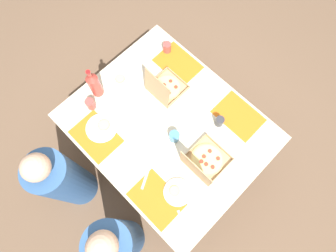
{
  "coord_description": "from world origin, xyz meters",
  "views": [
    {
      "loc": [
        -0.51,
        0.51,
        2.82
      ],
      "look_at": [
        0.0,
        0.0,
        0.73
      ],
      "focal_mm": 30.86,
      "sensor_mm": 36.0,
      "label": 1
    }
  ],
  "objects_px": {
    "cup_clear_left": "(174,136)",
    "diner_right_seat": "(64,180)",
    "pizza_box_center": "(165,88)",
    "plate_near_right": "(102,128)",
    "plate_far_right": "(132,118)",
    "diner_left_seat": "(118,242)",
    "soda_bottle": "(94,84)",
    "cup_dark": "(219,121)",
    "cup_red": "(167,47)",
    "plate_far_left": "(177,192)",
    "plate_middle": "(118,78)",
    "pizza_box_edge_far": "(205,162)",
    "cup_spare": "(90,104)"
  },
  "relations": [
    {
      "from": "plate_middle",
      "to": "cup_red",
      "type": "xyz_separation_m",
      "value": [
        -0.09,
        -0.47,
        0.04
      ]
    },
    {
      "from": "cup_clear_left",
      "to": "diner_left_seat",
      "type": "height_order",
      "value": "diner_left_seat"
    },
    {
      "from": "plate_near_right",
      "to": "plate_far_right",
      "type": "height_order",
      "value": "plate_near_right"
    },
    {
      "from": "cup_red",
      "to": "cup_clear_left",
      "type": "bearing_deg",
      "value": 138.98
    },
    {
      "from": "plate_middle",
      "to": "diner_left_seat",
      "type": "height_order",
      "value": "diner_left_seat"
    },
    {
      "from": "soda_bottle",
      "to": "cup_spare",
      "type": "bearing_deg",
      "value": 117.62
    },
    {
      "from": "pizza_box_center",
      "to": "plate_near_right",
      "type": "distance_m",
      "value": 0.58
    },
    {
      "from": "pizza_box_edge_far",
      "to": "diner_left_seat",
      "type": "bearing_deg",
      "value": 85.79
    },
    {
      "from": "pizza_box_edge_far",
      "to": "soda_bottle",
      "type": "xyz_separation_m",
      "value": [
        0.98,
        0.17,
        0.08
      ]
    },
    {
      "from": "plate_far_left",
      "to": "cup_dark",
      "type": "height_order",
      "value": "cup_dark"
    },
    {
      "from": "pizza_box_center",
      "to": "plate_middle",
      "type": "height_order",
      "value": "pizza_box_center"
    },
    {
      "from": "plate_near_right",
      "to": "diner_right_seat",
      "type": "bearing_deg",
      "value": 92.02
    },
    {
      "from": "cup_clear_left",
      "to": "diner_left_seat",
      "type": "bearing_deg",
      "value": 105.43
    },
    {
      "from": "plate_middle",
      "to": "plate_far_right",
      "type": "xyz_separation_m",
      "value": [
        -0.33,
        0.16,
        -0.0
      ]
    },
    {
      "from": "cup_clear_left",
      "to": "diner_right_seat",
      "type": "distance_m",
      "value": 0.97
    },
    {
      "from": "plate_far_right",
      "to": "cup_dark",
      "type": "distance_m",
      "value": 0.66
    },
    {
      "from": "plate_near_right",
      "to": "plate_far_left",
      "type": "xyz_separation_m",
      "value": [
        -0.74,
        -0.06,
        -0.0
      ]
    },
    {
      "from": "plate_far_right",
      "to": "diner_left_seat",
      "type": "height_order",
      "value": "diner_left_seat"
    },
    {
      "from": "plate_far_left",
      "to": "plate_middle",
      "type": "relative_size",
      "value": 0.97
    },
    {
      "from": "plate_far_right",
      "to": "cup_dark",
      "type": "xyz_separation_m",
      "value": [
        -0.5,
        -0.44,
        0.04
      ]
    },
    {
      "from": "cup_red",
      "to": "cup_dark",
      "type": "bearing_deg",
      "value": 166.19
    },
    {
      "from": "diner_left_seat",
      "to": "cup_dark",
      "type": "bearing_deg",
      "value": -86.59
    },
    {
      "from": "soda_bottle",
      "to": "diner_left_seat",
      "type": "bearing_deg",
      "value": 144.23
    },
    {
      "from": "plate_far_right",
      "to": "soda_bottle",
      "type": "xyz_separation_m",
      "value": [
        0.36,
        0.04,
        0.12
      ]
    },
    {
      "from": "pizza_box_edge_far",
      "to": "diner_right_seat",
      "type": "bearing_deg",
      "value": 49.41
    },
    {
      "from": "pizza_box_center",
      "to": "plate_middle",
      "type": "bearing_deg",
      "value": 29.17
    },
    {
      "from": "plate_far_right",
      "to": "diner_right_seat",
      "type": "distance_m",
      "value": 0.75
    },
    {
      "from": "cup_clear_left",
      "to": "diner_right_seat",
      "type": "xyz_separation_m",
      "value": [
        0.43,
        0.82,
        -0.28
      ]
    },
    {
      "from": "plate_near_right",
      "to": "diner_right_seat",
      "type": "height_order",
      "value": "diner_right_seat"
    },
    {
      "from": "soda_bottle",
      "to": "cup_dark",
      "type": "bearing_deg",
      "value": -150.82
    },
    {
      "from": "diner_left_seat",
      "to": "diner_right_seat",
      "type": "bearing_deg",
      "value": 0.0
    },
    {
      "from": "plate_far_right",
      "to": "diner_right_seat",
      "type": "bearing_deg",
      "value": 82.85
    },
    {
      "from": "cup_spare",
      "to": "cup_clear_left",
      "type": "bearing_deg",
      "value": -156.94
    },
    {
      "from": "pizza_box_edge_far",
      "to": "pizza_box_center",
      "type": "relative_size",
      "value": 1.09
    },
    {
      "from": "pizza_box_edge_far",
      "to": "cup_red",
      "type": "distance_m",
      "value": 1.0
    },
    {
      "from": "pizza_box_edge_far",
      "to": "plate_near_right",
      "type": "height_order",
      "value": "pizza_box_edge_far"
    },
    {
      "from": "cup_dark",
      "to": "pizza_box_edge_far",
      "type": "bearing_deg",
      "value": 112.88
    },
    {
      "from": "cup_spare",
      "to": "diner_right_seat",
      "type": "relative_size",
      "value": 0.09
    },
    {
      "from": "plate_far_left",
      "to": "cup_clear_left",
      "type": "bearing_deg",
      "value": -42.56
    },
    {
      "from": "plate_near_right",
      "to": "cup_red",
      "type": "relative_size",
      "value": 2.67
    },
    {
      "from": "plate_near_right",
      "to": "cup_dark",
      "type": "relative_size",
      "value": 2.69
    },
    {
      "from": "soda_bottle",
      "to": "plate_far_right",
      "type": "bearing_deg",
      "value": -173.75
    },
    {
      "from": "cup_spare",
      "to": "plate_far_right",
      "type": "bearing_deg",
      "value": -152.16
    },
    {
      "from": "plate_near_right",
      "to": "pizza_box_center",
      "type": "bearing_deg",
      "value": -101.54
    },
    {
      "from": "plate_far_left",
      "to": "soda_bottle",
      "type": "height_order",
      "value": "soda_bottle"
    },
    {
      "from": "pizza_box_edge_far",
      "to": "cup_spare",
      "type": "bearing_deg",
      "value": 17.29
    },
    {
      "from": "plate_far_left",
      "to": "soda_bottle",
      "type": "distance_m",
      "value": 1.01
    },
    {
      "from": "cup_red",
      "to": "cup_spare",
      "type": "bearing_deg",
      "value": 85.96
    },
    {
      "from": "soda_bottle",
      "to": "diner_right_seat",
      "type": "height_order",
      "value": "diner_right_seat"
    },
    {
      "from": "soda_bottle",
      "to": "cup_spare",
      "type": "xyz_separation_m",
      "value": [
        -0.06,
        0.12,
        -0.08
      ]
    }
  ]
}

